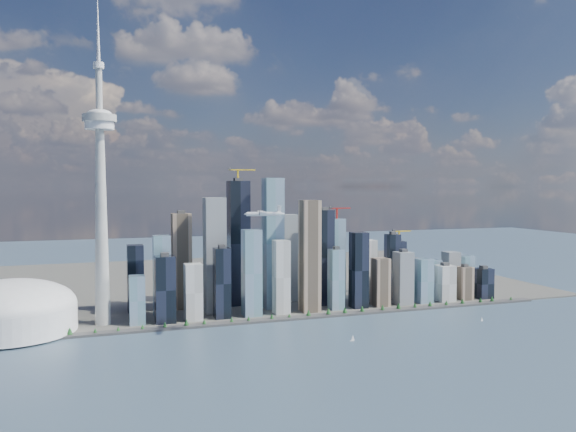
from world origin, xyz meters
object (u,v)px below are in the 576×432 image
object	(u,v)px
dome_stadium	(12,310)
airplane	(264,213)
sailboat_west	(353,339)
sailboat_east	(482,320)
needle_tower	(101,189)

from	to	relation	value
dome_stadium	airplane	world-z (taller)	airplane
sailboat_west	sailboat_east	xyz separation A→B (m)	(274.73, 44.62, -0.85)
airplane	sailboat_east	world-z (taller)	airplane
dome_stadium	sailboat_east	world-z (taller)	dome_stadium
sailboat_west	dome_stadium	bearing A→B (deg)	157.82
needle_tower	sailboat_east	bearing A→B (deg)	-15.70
sailboat_east	sailboat_west	bearing A→B (deg)	166.24
needle_tower	dome_stadium	world-z (taller)	needle_tower
needle_tower	sailboat_west	world-z (taller)	needle_tower
airplane	sailboat_west	distance (m)	238.63
needle_tower	sailboat_east	xyz separation A→B (m)	(640.90, -180.18, -233.21)
needle_tower	sailboat_west	distance (m)	488.48
sailboat_west	needle_tower	bearing A→B (deg)	149.26
airplane	sailboat_west	size ratio (longest dim) A/B	5.97
airplane	needle_tower	bearing A→B (deg)	153.09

